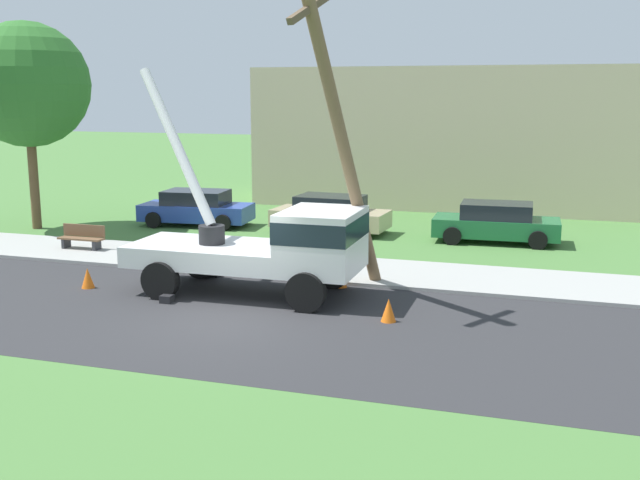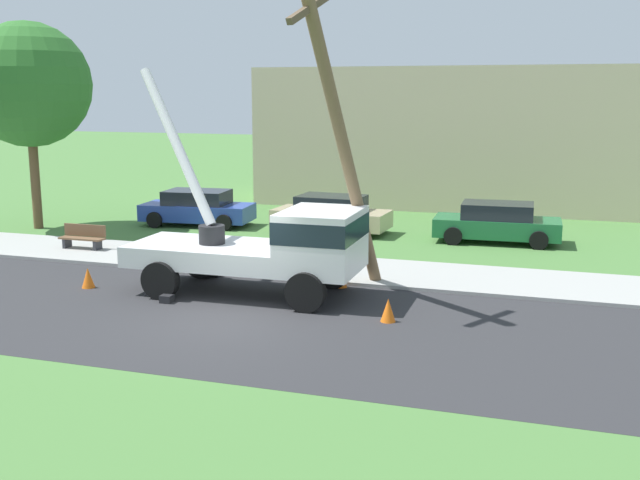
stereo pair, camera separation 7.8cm
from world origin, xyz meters
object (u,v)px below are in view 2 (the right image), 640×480
at_px(traffic_cone_ahead, 388,310).
at_px(traffic_cone_behind, 88,278).
at_px(leaning_utility_pole, 341,135).
at_px(park_bench, 83,238).
at_px(roadside_tree_near, 28,85).
at_px(parked_sedan_tan, 331,214).
at_px(parked_sedan_blue, 197,208).
at_px(parked_sedan_green, 497,223).
at_px(traffic_cone_curbside, 341,277).
at_px(utility_truck, 274,243).

distance_m(traffic_cone_ahead, traffic_cone_behind, 8.58).
relative_size(leaning_utility_pole, traffic_cone_behind, 14.87).
distance_m(park_bench, roadside_tree_near, 7.41).
height_order(leaning_utility_pole, parked_sedan_tan, leaning_utility_pole).
bearing_deg(roadside_tree_near, parked_sedan_blue, 23.75).
distance_m(parked_sedan_green, park_bench, 14.41).
distance_m(traffic_cone_ahead, parked_sedan_green, 10.64).
bearing_deg(parked_sedan_blue, parked_sedan_green, 0.76).
xyz_separation_m(parked_sedan_blue, roadside_tree_near, (-5.71, -2.51, 4.84)).
distance_m(parked_sedan_tan, parked_sedan_green, 6.20).
bearing_deg(traffic_cone_curbside, parked_sedan_tan, 108.97).
bearing_deg(parked_sedan_tan, leaning_utility_pole, -71.44).
xyz_separation_m(traffic_cone_curbside, park_bench, (-9.64, 1.93, 0.18)).
xyz_separation_m(traffic_cone_ahead, roadside_tree_near, (-15.94, 7.85, 5.27)).
bearing_deg(traffic_cone_ahead, parked_sedan_blue, 134.65).
bearing_deg(parked_sedan_green, utility_truck, -118.28).
xyz_separation_m(traffic_cone_ahead, traffic_cone_behind, (-8.56, 0.51, 0.00)).
bearing_deg(traffic_cone_ahead, leaning_utility_pole, 134.99).
height_order(leaning_utility_pole, traffic_cone_ahead, leaning_utility_pole).
bearing_deg(leaning_utility_pole, traffic_cone_behind, -170.39).
xyz_separation_m(traffic_cone_behind, traffic_cone_curbside, (6.60, 2.20, 0.00)).
height_order(traffic_cone_curbside, parked_sedan_tan, parked_sedan_tan).
bearing_deg(park_bench, traffic_cone_behind, -53.57).
xyz_separation_m(parked_sedan_tan, roadside_tree_near, (-11.29, -2.68, 4.84)).
bearing_deg(traffic_cone_ahead, roadside_tree_near, 153.79).
relative_size(traffic_cone_ahead, parked_sedan_tan, 0.12).
distance_m(traffic_cone_behind, roadside_tree_near, 11.66).
relative_size(leaning_utility_pole, traffic_cone_ahead, 14.87).
xyz_separation_m(park_bench, roadside_tree_near, (-4.33, 3.21, 5.09)).
relative_size(leaning_utility_pole, parked_sedan_green, 1.86).
xyz_separation_m(traffic_cone_curbside, parked_sedan_blue, (-8.27, 7.65, 0.43)).
bearing_deg(utility_truck, park_bench, 158.26).
height_order(utility_truck, park_bench, utility_truck).
bearing_deg(traffic_cone_curbside, utility_truck, -136.24).
relative_size(traffic_cone_behind, parked_sedan_tan, 0.12).
bearing_deg(park_bench, roadside_tree_near, 143.46).
relative_size(traffic_cone_ahead, roadside_tree_near, 0.07).
bearing_deg(utility_truck, leaning_utility_pole, 10.77).
height_order(traffic_cone_ahead, parked_sedan_tan, parked_sedan_tan).
height_order(leaning_utility_pole, parked_sedan_blue, leaning_utility_pole).
bearing_deg(utility_truck, roadside_tree_near, 152.67).
height_order(traffic_cone_behind, roadside_tree_near, roadside_tree_near).
xyz_separation_m(traffic_cone_curbside, roadside_tree_near, (-13.97, 5.14, 5.27)).
bearing_deg(roadside_tree_near, parked_sedan_green, 8.67).
bearing_deg(traffic_cone_behind, parked_sedan_green, 44.68).
bearing_deg(park_bench, traffic_cone_ahead, -21.78).
relative_size(traffic_cone_behind, parked_sedan_green, 0.13).
distance_m(utility_truck, park_bench, 8.91).
bearing_deg(traffic_cone_curbside, traffic_cone_behind, -161.59).
bearing_deg(parked_sedan_green, park_bench, -155.92).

